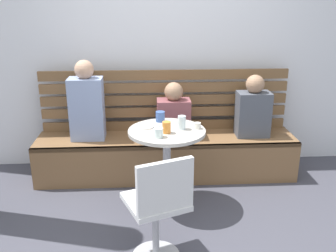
{
  "coord_description": "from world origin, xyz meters",
  "views": [
    {
      "loc": [
        -0.21,
        -2.56,
        1.87
      ],
      "look_at": [
        -0.02,
        0.66,
        0.75
      ],
      "focal_mm": 41.09,
      "sensor_mm": 36.0,
      "label": 1
    }
  ],
  "objects_px": {
    "cafe_table": "(167,153)",
    "cup_espresso_small": "(198,126)",
    "cup_tumbler_orange": "(167,127)",
    "phone_on_table": "(160,129)",
    "booth_bench": "(166,156)",
    "person_adult": "(87,104)",
    "person_child_middle": "(253,109)",
    "white_chair": "(159,206)",
    "cup_glass_tall": "(182,123)",
    "plate_small": "(145,126)",
    "cup_mug_blue": "(160,117)",
    "cup_glass_short": "(158,133)",
    "person_child_left": "(174,114)"
  },
  "relations": [
    {
      "from": "cup_tumbler_orange",
      "to": "cup_glass_short",
      "type": "xyz_separation_m",
      "value": [
        -0.07,
        -0.1,
        -0.01
      ]
    },
    {
      "from": "person_child_middle",
      "to": "booth_bench",
      "type": "bearing_deg",
      "value": -179.61
    },
    {
      "from": "cup_glass_tall",
      "to": "cup_tumbler_orange",
      "type": "xyz_separation_m",
      "value": [
        -0.14,
        -0.09,
        -0.01
      ]
    },
    {
      "from": "person_child_middle",
      "to": "cup_espresso_small",
      "type": "relative_size",
      "value": 11.58
    },
    {
      "from": "cup_espresso_small",
      "to": "cup_glass_short",
      "type": "bearing_deg",
      "value": -151.39
    },
    {
      "from": "person_child_middle",
      "to": "cup_glass_short",
      "type": "distance_m",
      "value": 1.29
    },
    {
      "from": "cup_espresso_small",
      "to": "cup_tumbler_orange",
      "type": "xyz_separation_m",
      "value": [
        -0.28,
        -0.09,
        0.02
      ]
    },
    {
      "from": "person_adult",
      "to": "person_child_left",
      "type": "height_order",
      "value": "person_adult"
    },
    {
      "from": "cup_glass_short",
      "to": "plate_small",
      "type": "height_order",
      "value": "cup_glass_short"
    },
    {
      "from": "person_adult",
      "to": "plate_small",
      "type": "height_order",
      "value": "person_adult"
    },
    {
      "from": "person_child_middle",
      "to": "plate_small",
      "type": "bearing_deg",
      "value": -154.86
    },
    {
      "from": "person_child_left",
      "to": "cup_glass_short",
      "type": "bearing_deg",
      "value": -103.06
    },
    {
      "from": "cup_glass_tall",
      "to": "white_chair",
      "type": "bearing_deg",
      "value": -105.79
    },
    {
      "from": "person_child_middle",
      "to": "plate_small",
      "type": "distance_m",
      "value": 1.24
    },
    {
      "from": "white_chair",
      "to": "person_adult",
      "type": "distance_m",
      "value": 1.63
    },
    {
      "from": "person_adult",
      "to": "cup_espresso_small",
      "type": "relative_size",
      "value": 14.55
    },
    {
      "from": "cup_glass_tall",
      "to": "cup_glass_short",
      "type": "bearing_deg",
      "value": -138.28
    },
    {
      "from": "cup_mug_blue",
      "to": "plate_small",
      "type": "relative_size",
      "value": 0.56
    },
    {
      "from": "plate_small",
      "to": "person_child_middle",
      "type": "bearing_deg",
      "value": 25.14
    },
    {
      "from": "booth_bench",
      "to": "cup_espresso_small",
      "type": "bearing_deg",
      "value": -67.84
    },
    {
      "from": "white_chair",
      "to": "cup_espresso_small",
      "type": "height_order",
      "value": "white_chair"
    },
    {
      "from": "person_adult",
      "to": "cup_glass_tall",
      "type": "distance_m",
      "value": 1.1
    },
    {
      "from": "person_adult",
      "to": "cup_glass_tall",
      "type": "bearing_deg",
      "value": -34.23
    },
    {
      "from": "cup_tumbler_orange",
      "to": "plate_small",
      "type": "bearing_deg",
      "value": 137.8
    },
    {
      "from": "booth_bench",
      "to": "cup_glass_tall",
      "type": "distance_m",
      "value": 0.84
    },
    {
      "from": "person_adult",
      "to": "person_child_middle",
      "type": "relative_size",
      "value": 1.26
    },
    {
      "from": "booth_bench",
      "to": "person_adult",
      "type": "distance_m",
      "value": 1.0
    },
    {
      "from": "person_adult",
      "to": "booth_bench",
      "type": "bearing_deg",
      "value": -1.44
    },
    {
      "from": "person_child_middle",
      "to": "person_adult",
      "type": "bearing_deg",
      "value": 179.52
    },
    {
      "from": "cup_espresso_small",
      "to": "cup_glass_tall",
      "type": "relative_size",
      "value": 0.47
    },
    {
      "from": "person_adult",
      "to": "phone_on_table",
      "type": "bearing_deg",
      "value": -41.13
    },
    {
      "from": "cafe_table",
      "to": "cup_espresso_small",
      "type": "height_order",
      "value": "cup_espresso_small"
    },
    {
      "from": "cup_glass_tall",
      "to": "cup_glass_short",
      "type": "xyz_separation_m",
      "value": [
        -0.21,
        -0.19,
        -0.02
      ]
    },
    {
      "from": "phone_on_table",
      "to": "cup_espresso_small",
      "type": "bearing_deg",
      "value": -25.06
    },
    {
      "from": "white_chair",
      "to": "phone_on_table",
      "type": "distance_m",
      "value": 0.86
    },
    {
      "from": "cup_mug_blue",
      "to": "plate_small",
      "type": "distance_m",
      "value": 0.21
    },
    {
      "from": "white_chair",
      "to": "cup_glass_tall",
      "type": "distance_m",
      "value": 0.92
    },
    {
      "from": "white_chair",
      "to": "person_child_left",
      "type": "distance_m",
      "value": 1.47
    },
    {
      "from": "cup_espresso_small",
      "to": "plate_small",
      "type": "bearing_deg",
      "value": 171.02
    },
    {
      "from": "cup_glass_short",
      "to": "plate_small",
      "type": "xyz_separation_m",
      "value": [
        -0.11,
        0.26,
        -0.03
      ]
    },
    {
      "from": "cup_espresso_small",
      "to": "cup_glass_short",
      "type": "xyz_separation_m",
      "value": [
        -0.35,
        -0.19,
        0.01
      ]
    },
    {
      "from": "cup_glass_tall",
      "to": "cup_tumbler_orange",
      "type": "height_order",
      "value": "cup_glass_tall"
    },
    {
      "from": "cup_mug_blue",
      "to": "cup_tumbler_orange",
      "type": "bearing_deg",
      "value": -82.6
    },
    {
      "from": "cup_tumbler_orange",
      "to": "phone_on_table",
      "type": "bearing_deg",
      "value": 122.53
    },
    {
      "from": "booth_bench",
      "to": "person_adult",
      "type": "bearing_deg",
      "value": 178.56
    },
    {
      "from": "white_chair",
      "to": "cup_glass_tall",
      "type": "xyz_separation_m",
      "value": [
        0.23,
        0.82,
        0.34
      ]
    },
    {
      "from": "cup_mug_blue",
      "to": "plate_small",
      "type": "bearing_deg",
      "value": -133.96
    },
    {
      "from": "booth_bench",
      "to": "cafe_table",
      "type": "height_order",
      "value": "cafe_table"
    },
    {
      "from": "cup_glass_tall",
      "to": "booth_bench",
      "type": "bearing_deg",
      "value": 99.68
    },
    {
      "from": "cup_tumbler_orange",
      "to": "phone_on_table",
      "type": "xyz_separation_m",
      "value": [
        -0.05,
        0.08,
        -0.05
      ]
    }
  ]
}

